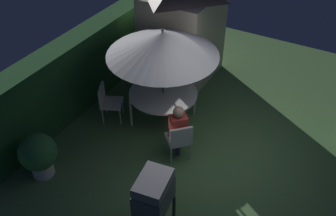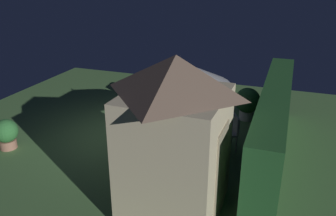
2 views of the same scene
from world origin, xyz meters
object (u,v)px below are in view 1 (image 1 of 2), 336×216
chair_near_shed (179,139)px  chair_toward_hedge (108,101)px  garden_shed (182,23)px  potted_plant_by_grill (38,154)px  person_in_blue (186,66)px  patio_umbrella (163,43)px  chair_far_side (187,74)px  person_in_red (178,126)px  bbq_grill (154,193)px  patio_table (163,94)px

chair_near_shed → chair_toward_hedge: (0.32, 2.00, 0.00)m
garden_shed → chair_toward_hedge: bearing=167.9°
chair_near_shed → potted_plant_by_grill: (-1.72, 2.14, 0.03)m
person_in_blue → patio_umbrella: bearing=-177.1°
person_in_blue → potted_plant_by_grill: bearing=162.6°
chair_near_shed → potted_plant_by_grill: size_ratio=0.93×
chair_near_shed → chair_far_side: size_ratio=1.00×
garden_shed → person_in_red: bearing=-153.5°
chair_near_shed → chair_toward_hedge: 2.03m
chair_near_shed → chair_toward_hedge: size_ratio=1.00×
potted_plant_by_grill → bbq_grill: bearing=-88.4°
patio_table → chair_far_side: size_ratio=1.69×
person_in_red → patio_umbrella: bearing=44.9°
chair_far_side → chair_toward_hedge: size_ratio=1.00×
potted_plant_by_grill → patio_table: bearing=-25.8°
chair_far_side → person_in_blue: size_ratio=0.71×
patio_table → person_in_red: (-0.82, -0.82, 0.04)m
chair_far_side → potted_plant_by_grill: size_ratio=0.93×
patio_table → chair_toward_hedge: chair_toward_hedge is taller
chair_toward_hedge → patio_umbrella: bearing=-63.3°
garden_shed → bbq_grill: bearing=-157.6°
patio_table → person_in_red: 1.16m
patio_umbrella → chair_toward_hedge: 1.95m
patio_table → person_in_blue: (1.22, 0.06, 0.04)m
garden_shed → patio_table: 2.19m
person_in_red → person_in_blue: 2.22m
person_in_red → chair_toward_hedge: bearing=82.4°
patio_table → chair_far_side: 1.32m
bbq_grill → garden_shed: bearing=22.4°
patio_table → chair_near_shed: chair_near_shed is taller
potted_plant_by_grill → person_in_red: size_ratio=0.77×
chair_far_side → potted_plant_by_grill: (-3.90, 1.19, 0.03)m
chair_near_shed → patio_umbrella: bearing=44.9°
patio_umbrella → chair_near_shed: (-0.88, -0.88, -1.49)m
bbq_grill → chair_far_side: 4.07m
chair_near_shed → person_in_red: 0.28m
chair_near_shed → person_in_red: (0.06, 0.06, 0.26)m
patio_umbrella → person_in_blue: (1.22, 0.06, -1.23)m
garden_shed → chair_near_shed: (-2.87, -1.46, -0.96)m
patio_table → person_in_blue: size_ratio=1.21×
chair_toward_hedge → potted_plant_by_grill: size_ratio=0.93×
chair_far_side → bbq_grill: bearing=-160.7°
patio_table → bbq_grill: bbq_grill is taller
patio_umbrella → bbq_grill: bearing=-153.2°
garden_shed → chair_near_shed: bearing=-153.0°
chair_far_side → person_in_red: size_ratio=0.71×
chair_far_side → person_in_blue: person_in_blue is taller
garden_shed → chair_near_shed: size_ratio=3.22×
patio_umbrella → person_in_blue: bearing=2.9°
potted_plant_by_grill → person_in_blue: 4.01m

